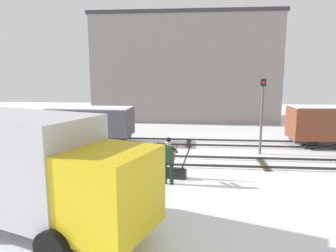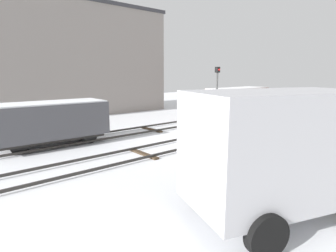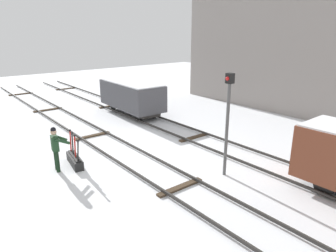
# 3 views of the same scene
# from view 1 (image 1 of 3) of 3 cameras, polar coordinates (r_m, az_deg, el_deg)

# --- Properties ---
(ground_plane) EXTENTS (60.00, 60.00, 0.00)m
(ground_plane) POSITION_cam_1_polar(r_m,az_deg,el_deg) (14.65, 3.42, -6.86)
(ground_plane) COLOR white
(track_main_line) EXTENTS (44.00, 1.94, 0.18)m
(track_main_line) POSITION_cam_1_polar(r_m,az_deg,el_deg) (14.62, 3.42, -6.46)
(track_main_line) COLOR #2D2B28
(track_main_line) RESTS_ON ground_plane
(track_siding_near) EXTENTS (44.00, 1.94, 0.18)m
(track_siding_near) POSITION_cam_1_polar(r_m,az_deg,el_deg) (18.52, 3.84, -3.02)
(track_siding_near) COLOR #2D2B28
(track_siding_near) RESTS_ON ground_plane
(switch_lever_frame) EXTENTS (1.73, 0.59, 1.45)m
(switch_lever_frame) POSITION_cam_1_polar(r_m,az_deg,el_deg) (12.60, -0.05, -8.40)
(switch_lever_frame) COLOR black
(switch_lever_frame) RESTS_ON ground_plane
(rail_worker) EXTENTS (0.61, 0.71, 1.81)m
(rail_worker) POSITION_cam_1_polar(r_m,az_deg,el_deg) (11.67, 0.10, -5.85)
(rail_worker) COLOR black
(rail_worker) RESTS_ON ground_plane
(delivery_truck) EXTENTS (6.32, 4.01, 3.10)m
(delivery_truck) POSITION_cam_1_polar(r_m,az_deg,el_deg) (8.70, -22.84, -7.36)
(delivery_truck) COLOR gold
(delivery_truck) RESTS_ON ground_plane
(signal_post) EXTENTS (0.24, 0.32, 3.90)m
(signal_post) POSITION_cam_1_polar(r_m,az_deg,el_deg) (16.51, 16.99, 3.06)
(signal_post) COLOR #4C4C4C
(signal_post) RESTS_ON ground_plane
(apartment_building) EXTENTS (16.25, 6.96, 9.29)m
(apartment_building) POSITION_cam_1_polar(r_m,az_deg,el_deg) (29.12, 3.26, 10.56)
(apartment_building) COLOR gray
(apartment_building) RESTS_ON ground_plane
(freight_car_far_end) EXTENTS (5.07, 2.22, 2.16)m
(freight_car_far_end) POSITION_cam_1_polar(r_m,az_deg,el_deg) (19.39, -14.10, 0.74)
(freight_car_far_end) COLOR #2D2B28
(freight_car_far_end) RESTS_ON ground_plane
(perched_bird_roof_left) EXTENTS (0.28, 0.18, 0.13)m
(perched_bird_roof_left) POSITION_cam_1_polar(r_m,az_deg,el_deg) (31.18, 3.19, 19.17)
(perched_bird_roof_left) COLOR #514C47
(perched_bird_roof_left) RESTS_ON apartment_building
(perched_bird_roof_right) EXTENTS (0.12, 0.27, 0.13)m
(perched_bird_roof_right) POSITION_cam_1_polar(r_m,az_deg,el_deg) (27.75, 6.05, 20.34)
(perched_bird_roof_right) COLOR #333338
(perched_bird_roof_right) RESTS_ON apartment_building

